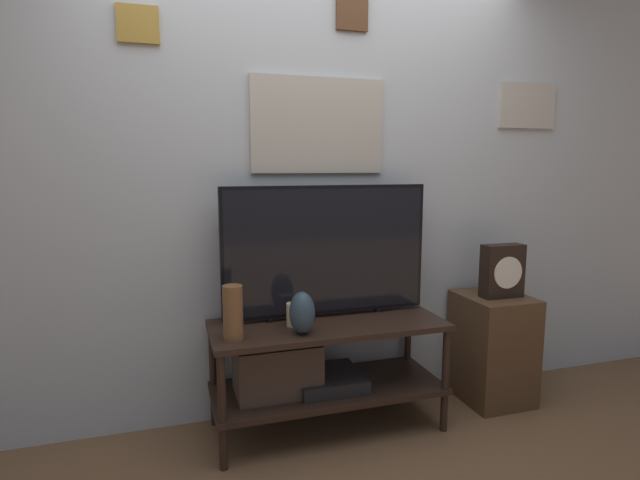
# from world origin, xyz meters

# --- Properties ---
(ground_plane) EXTENTS (12.00, 12.00, 0.00)m
(ground_plane) POSITION_xyz_m (0.00, 0.00, 0.00)
(ground_plane) COLOR brown
(wall_back) EXTENTS (6.40, 0.08, 2.70)m
(wall_back) POSITION_xyz_m (0.00, 0.58, 1.36)
(wall_back) COLOR #B2BCC6
(wall_back) RESTS_ON ground_plane
(media_console) EXTENTS (1.24, 0.50, 0.59)m
(media_console) POSITION_xyz_m (-0.11, 0.29, 0.37)
(media_console) COLOR black
(media_console) RESTS_ON ground_plane
(television) EXTENTS (1.14, 0.05, 0.72)m
(television) POSITION_xyz_m (0.03, 0.40, 0.96)
(television) COLOR black
(television) RESTS_ON media_console
(vase_tall_ceramic) EXTENTS (0.10, 0.10, 0.26)m
(vase_tall_ceramic) POSITION_xyz_m (-0.51, 0.18, 0.73)
(vase_tall_ceramic) COLOR brown
(vase_tall_ceramic) RESTS_ON media_console
(vase_urn_stoneware) EXTENTS (0.13, 0.14, 0.21)m
(vase_urn_stoneware) POSITION_xyz_m (-0.18, 0.16, 0.70)
(vase_urn_stoneware) COLOR #2D4251
(vase_urn_stoneware) RESTS_ON media_console
(candle_jar) EXTENTS (0.07, 0.07, 0.12)m
(candle_jar) POSITION_xyz_m (-0.19, 0.29, 0.65)
(candle_jar) COLOR beige
(candle_jar) RESTS_ON media_console
(side_table) EXTENTS (0.38, 0.43, 0.65)m
(side_table) POSITION_xyz_m (1.06, 0.32, 0.32)
(side_table) COLOR #513823
(side_table) RESTS_ON ground_plane
(mantel_clock) EXTENTS (0.25, 0.11, 0.31)m
(mantel_clock) POSITION_xyz_m (1.08, 0.29, 0.81)
(mantel_clock) COLOR black
(mantel_clock) RESTS_ON side_table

